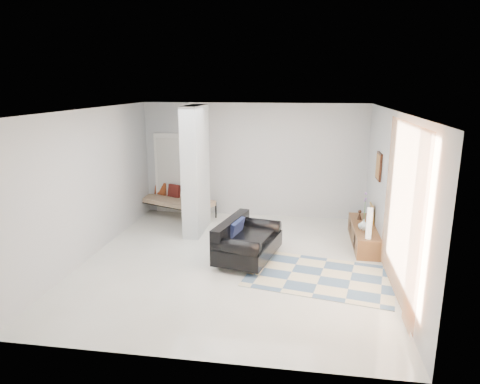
# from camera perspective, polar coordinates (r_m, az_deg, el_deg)

# --- Properties ---
(floor) EXTENTS (6.00, 6.00, 0.00)m
(floor) POSITION_cam_1_polar(r_m,az_deg,el_deg) (8.14, -0.90, -9.23)
(floor) COLOR beige
(floor) RESTS_ON ground
(ceiling) EXTENTS (6.00, 6.00, 0.00)m
(ceiling) POSITION_cam_1_polar(r_m,az_deg,el_deg) (7.48, -0.99, 10.86)
(ceiling) COLOR white
(ceiling) RESTS_ON wall_back
(wall_back) EXTENTS (6.00, 0.00, 6.00)m
(wall_back) POSITION_cam_1_polar(r_m,az_deg,el_deg) (10.60, 1.78, 4.22)
(wall_back) COLOR silver
(wall_back) RESTS_ON ground
(wall_front) EXTENTS (6.00, 0.00, 6.00)m
(wall_front) POSITION_cam_1_polar(r_m,az_deg,el_deg) (4.90, -6.89, -7.93)
(wall_front) COLOR silver
(wall_front) RESTS_ON ground
(wall_left) EXTENTS (0.00, 6.00, 6.00)m
(wall_left) POSITION_cam_1_polar(r_m,az_deg,el_deg) (8.58, -19.37, 1.03)
(wall_left) COLOR silver
(wall_left) RESTS_ON ground
(wall_right) EXTENTS (0.00, 6.00, 6.00)m
(wall_right) POSITION_cam_1_polar(r_m,az_deg,el_deg) (7.73, 19.58, -0.37)
(wall_right) COLOR silver
(wall_right) RESTS_ON ground
(partition_column) EXTENTS (0.35, 1.20, 2.80)m
(partition_column) POSITION_cam_1_polar(r_m,az_deg,el_deg) (9.45, -5.91, 2.92)
(partition_column) COLOR silver
(partition_column) RESTS_ON floor
(hallway_door) EXTENTS (0.85, 0.06, 2.04)m
(hallway_door) POSITION_cam_1_polar(r_m,az_deg,el_deg) (11.08, -9.12, 2.48)
(hallway_door) COLOR white
(hallway_door) RESTS_ON floor
(curtain) EXTENTS (0.00, 2.55, 2.55)m
(curtain) POSITION_cam_1_polar(r_m,az_deg,el_deg) (6.62, 20.72, -2.41)
(curtain) COLOR orange
(curtain) RESTS_ON wall_right
(wall_art) EXTENTS (0.04, 0.45, 0.55)m
(wall_art) POSITION_cam_1_polar(r_m,az_deg,el_deg) (8.93, 18.03, 3.27)
(wall_art) COLOR #33180E
(wall_art) RESTS_ON wall_right
(media_console) EXTENTS (0.45, 1.85, 0.80)m
(media_console) POSITION_cam_1_polar(r_m,az_deg,el_deg) (9.27, 16.12, -5.46)
(media_console) COLOR brown
(media_console) RESTS_ON floor
(loveseat) EXTENTS (1.20, 1.69, 0.76)m
(loveseat) POSITION_cam_1_polar(r_m,az_deg,el_deg) (8.11, 0.71, -6.61)
(loveseat) COLOR silver
(loveseat) RESTS_ON floor
(daybed) EXTENTS (2.08, 1.49, 0.77)m
(daybed) POSITION_cam_1_polar(r_m,az_deg,el_deg) (10.86, -8.58, -1.04)
(daybed) COLOR black
(daybed) RESTS_ON floor
(area_rug) EXTENTS (2.71, 2.07, 0.01)m
(area_rug) POSITION_cam_1_polar(r_m,az_deg,el_deg) (7.67, 10.66, -10.98)
(area_rug) COLOR beige
(area_rug) RESTS_ON floor
(cylinder_lamp) EXTENTS (0.11, 0.11, 0.60)m
(cylinder_lamp) POSITION_cam_1_polar(r_m,az_deg,el_deg) (8.39, 16.85, -4.03)
(cylinder_lamp) COLOR silver
(cylinder_lamp) RESTS_ON media_console
(bronze_figurine) EXTENTS (0.12, 0.12, 0.21)m
(bronze_figurine) POSITION_cam_1_polar(r_m,az_deg,el_deg) (9.56, 15.65, -2.94)
(bronze_figurine) COLOR black
(bronze_figurine) RESTS_ON media_console
(vase) EXTENTS (0.23, 0.23, 0.22)m
(vase) POSITION_cam_1_polar(r_m,az_deg,el_deg) (8.91, 16.15, -4.20)
(vase) COLOR white
(vase) RESTS_ON media_console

